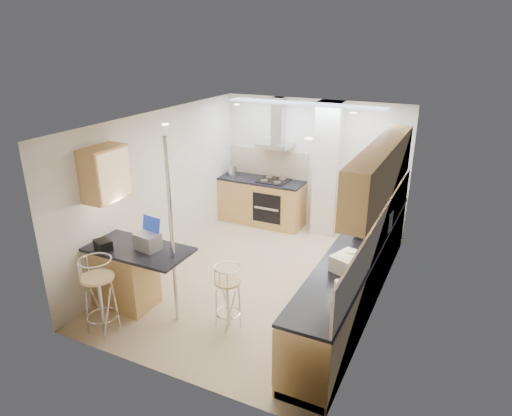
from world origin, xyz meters
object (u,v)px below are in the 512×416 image
at_px(laptop, 147,241).
at_px(bar_stool_end, 228,297).
at_px(bread_bin, 348,263).
at_px(bar_stool_near, 100,296).
at_px(microwave, 374,224).

relative_size(laptop, bar_stool_end, 0.36).
height_order(laptop, bread_bin, laptop).
xyz_separation_m(laptop, bar_stool_near, (-0.26, -0.68, -0.52)).
bearing_deg(bread_bin, bar_stool_end, -138.14).
bearing_deg(microwave, bar_stool_end, 144.95).
bearing_deg(bread_bin, microwave, 109.87).
height_order(microwave, bar_stool_end, microwave).
bearing_deg(bar_stool_near, laptop, 49.60).
height_order(microwave, bar_stool_near, microwave).
height_order(microwave, laptop, microwave).
bearing_deg(bar_stool_end, laptop, 101.72).
bearing_deg(bar_stool_near, bar_stool_end, 10.65).
distance_m(microwave, laptop, 3.15).
relative_size(microwave, bread_bin, 1.51).
bearing_deg(bread_bin, laptop, -144.07).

